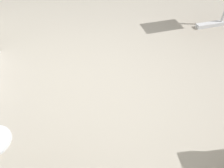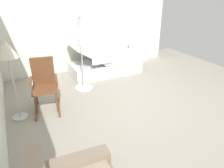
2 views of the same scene
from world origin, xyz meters
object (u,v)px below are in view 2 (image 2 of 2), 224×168
hospital_bed (106,63)px  iv_pole (83,79)px  floor_lamp (8,55)px  rocking_chair (45,85)px

hospital_bed → iv_pole: iv_pole is taller
hospital_bed → floor_lamp: (-1.38, 2.40, 0.92)m
floor_lamp → iv_pole: iv_pole is taller
floor_lamp → iv_pole: 1.92m
rocking_chair → floor_lamp: bearing=106.6°
rocking_chair → hospital_bed: bearing=-56.8°
rocking_chair → floor_lamp: floor_lamp is taller
rocking_chair → iv_pole: 1.13m
hospital_bed → rocking_chair: hospital_bed is taller
hospital_bed → iv_pole: (-0.68, 0.91, -0.06)m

